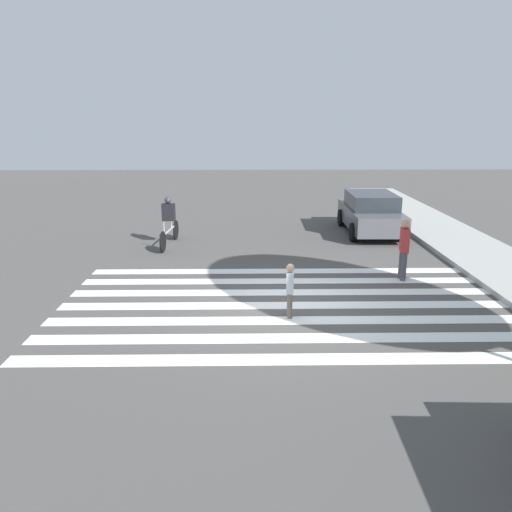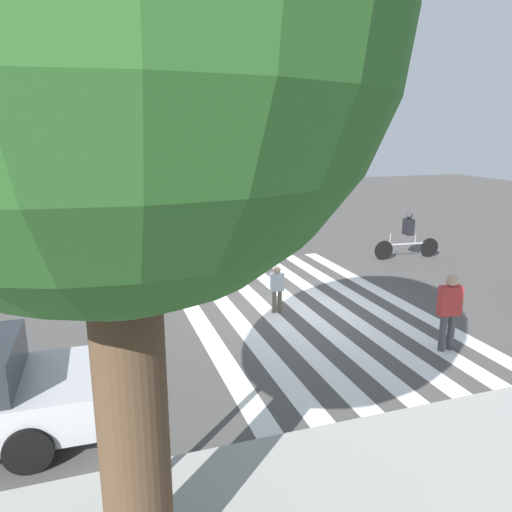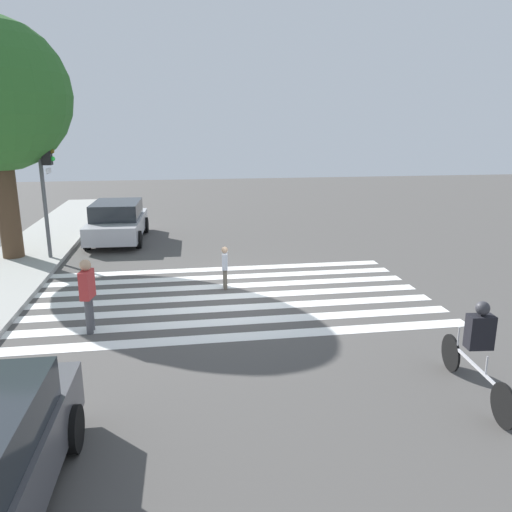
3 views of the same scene
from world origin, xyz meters
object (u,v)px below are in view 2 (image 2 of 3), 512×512
street_tree (106,26)px  pedestrian_child_with_backpack (277,286)px  cyclist_near_curb (408,234)px  traffic_light (138,264)px  pedestrian_adult_blue_shirt (449,308)px

street_tree → pedestrian_child_with_backpack: street_tree is taller
cyclist_near_curb → traffic_light: bearing=46.6°
pedestrian_child_with_backpack → street_tree: bearing=-115.1°
pedestrian_child_with_backpack → cyclist_near_curb: bearing=35.5°
traffic_light → pedestrian_adult_blue_shirt: size_ratio=2.59×
street_tree → cyclist_near_curb: bearing=-135.4°
pedestrian_child_with_backpack → cyclist_near_curb: (-6.14, -3.44, 0.21)m
traffic_light → pedestrian_adult_blue_shirt: traffic_light is taller
street_tree → pedestrian_adult_blue_shirt: size_ratio=4.67×
street_tree → traffic_light: bearing=-100.7°
pedestrian_adult_blue_shirt → pedestrian_child_with_backpack: pedestrian_adult_blue_shirt is taller
street_tree → cyclist_near_curb: size_ratio=3.10×
street_tree → pedestrian_adult_blue_shirt: street_tree is taller
pedestrian_adult_blue_shirt → pedestrian_child_with_backpack: (2.47, -3.12, -0.24)m
traffic_light → cyclist_near_curb: traffic_light is taller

